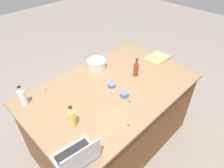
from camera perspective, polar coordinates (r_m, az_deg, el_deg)
ground_plane at (r=2.78m, az=0.00°, el=-15.54°), size 12.00×12.00×0.00m
island_counter at (r=2.43m, az=0.00°, el=-9.26°), size 1.84×1.17×0.90m
laptop at (r=1.55m, az=-9.90°, el=-19.88°), size 0.34×0.27×0.22m
mixing_bowl_large at (r=2.42m, az=-4.45°, el=5.86°), size 0.23×0.23×0.10m
bottle_soy at (r=2.27m, az=6.92°, el=4.31°), size 0.06×0.06×0.22m
bottle_vinegar at (r=2.06m, az=-24.29°, el=-3.51°), size 0.06×0.06×0.22m
bottle_oil at (r=1.72m, az=-11.39°, el=-9.70°), size 0.06×0.06×0.23m
cutting_board at (r=2.68m, az=12.87°, el=7.34°), size 0.30×0.22×0.02m
butter_stick_left at (r=2.66m, az=12.21°, el=7.81°), size 0.11×0.05×0.04m
butter_stick_right at (r=2.68m, az=13.60°, el=7.80°), size 0.11×0.04×0.04m
ramekin_small at (r=2.13m, az=-0.12°, el=-0.30°), size 0.08×0.08×0.04m
ramekin_medium at (r=2.01m, az=3.57°, el=-2.92°), size 0.09×0.09×0.05m
candy_0 at (r=2.21m, az=-18.64°, el=-1.47°), size 0.01×0.01×0.01m
candy_1 at (r=1.76m, az=4.69°, el=-11.59°), size 0.02×0.02×0.02m
candy_2 at (r=1.96m, az=5.11°, el=-4.91°), size 0.02×0.02×0.02m
candy_3 at (r=2.36m, az=20.68°, el=0.87°), size 0.02×0.02×0.02m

